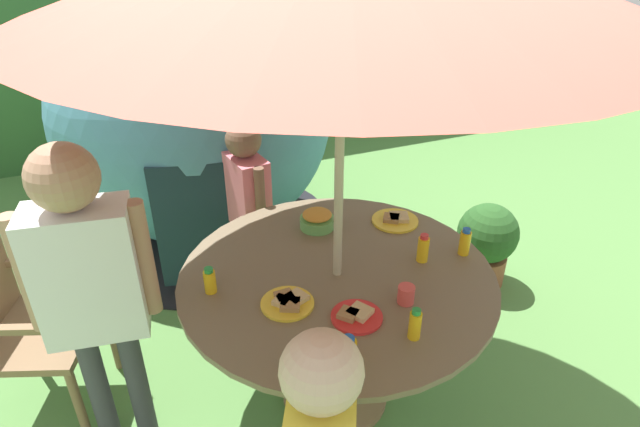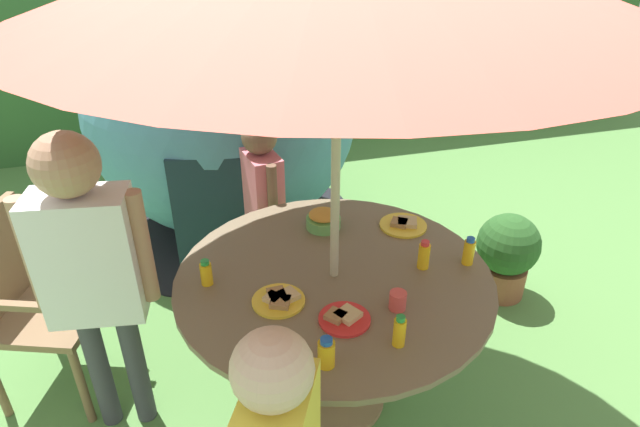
{
  "view_description": "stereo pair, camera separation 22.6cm",
  "coord_description": "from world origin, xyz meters",
  "px_view_note": "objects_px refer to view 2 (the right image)",
  "views": [
    {
      "loc": [
        -0.77,
        -1.68,
        2.1
      ],
      "look_at": [
        -0.02,
        0.13,
        0.97
      ],
      "focal_mm": 30.23,
      "sensor_mm": 36.0,
      "label": 1
    },
    {
      "loc": [
        -0.55,
        -1.75,
        2.1
      ],
      "look_at": [
        -0.02,
        0.13,
        0.97
      ],
      "focal_mm": 30.23,
      "sensor_mm": 36.0,
      "label": 2
    }
  ],
  "objects_px": {
    "wooden_chair": "(29,295)",
    "cup_near": "(398,301)",
    "plate_far_left": "(403,224)",
    "plate_near_left": "(279,299)",
    "juice_bottle_far_right": "(206,273)",
    "juice_bottle_mid_left": "(424,255)",
    "juice_bottle_near_right": "(399,331)",
    "plate_mid_right": "(344,318)",
    "child_in_pink_shirt": "(262,189)",
    "child_in_white_shirt": "(89,257)",
    "juice_bottle_center_front": "(469,251)",
    "potted_plant": "(507,253)",
    "snack_bowl": "(323,220)",
    "dome_tent": "(222,114)",
    "garden_table": "(333,306)",
    "juice_bottle_center_back": "(326,353)"
  },
  "relations": [
    {
      "from": "wooden_chair",
      "to": "cup_near",
      "type": "height_order",
      "value": "wooden_chair"
    },
    {
      "from": "plate_far_left",
      "to": "cup_near",
      "type": "bearing_deg",
      "value": -115.44
    },
    {
      "from": "wooden_chair",
      "to": "plate_near_left",
      "type": "height_order",
      "value": "wooden_chair"
    },
    {
      "from": "juice_bottle_far_right",
      "to": "juice_bottle_mid_left",
      "type": "bearing_deg",
      "value": -8.39
    },
    {
      "from": "juice_bottle_near_right",
      "to": "plate_mid_right",
      "type": "bearing_deg",
      "value": 130.3
    },
    {
      "from": "juice_bottle_near_right",
      "to": "juice_bottle_far_right",
      "type": "relative_size",
      "value": 1.12
    },
    {
      "from": "child_in_pink_shirt",
      "to": "juice_bottle_near_right",
      "type": "relative_size",
      "value": 8.81
    },
    {
      "from": "child_in_white_shirt",
      "to": "juice_bottle_near_right",
      "type": "xyz_separation_m",
      "value": [
        1.05,
        -0.6,
        -0.11
      ]
    },
    {
      "from": "plate_far_left",
      "to": "juice_bottle_center_front",
      "type": "relative_size",
      "value": 1.76
    },
    {
      "from": "potted_plant",
      "to": "juice_bottle_far_right",
      "type": "xyz_separation_m",
      "value": [
        -1.76,
        -0.43,
        0.5
      ]
    },
    {
      "from": "juice_bottle_far_right",
      "to": "juice_bottle_center_front",
      "type": "xyz_separation_m",
      "value": [
        1.1,
        -0.16,
        0.01
      ]
    },
    {
      "from": "child_in_white_shirt",
      "to": "juice_bottle_center_front",
      "type": "bearing_deg",
      "value": 0.36
    },
    {
      "from": "potted_plant",
      "to": "juice_bottle_center_front",
      "type": "distance_m",
      "value": 1.01
    },
    {
      "from": "wooden_chair",
      "to": "snack_bowl",
      "type": "xyz_separation_m",
      "value": [
        1.38,
        -0.11,
        0.25
      ]
    },
    {
      "from": "juice_bottle_far_right",
      "to": "plate_far_left",
      "type": "bearing_deg",
      "value": 11.97
    },
    {
      "from": "juice_bottle_mid_left",
      "to": "juice_bottle_near_right",
      "type": "bearing_deg",
      "value": -124.91
    },
    {
      "from": "plate_far_left",
      "to": "snack_bowl",
      "type": "bearing_deg",
      "value": 165.68
    },
    {
      "from": "snack_bowl",
      "to": "juice_bottle_mid_left",
      "type": "bearing_deg",
      "value": -53.38
    },
    {
      "from": "child_in_pink_shirt",
      "to": "cup_near",
      "type": "height_order",
      "value": "child_in_pink_shirt"
    },
    {
      "from": "child_in_pink_shirt",
      "to": "plate_mid_right",
      "type": "relative_size",
      "value": 5.71
    },
    {
      "from": "dome_tent",
      "to": "child_in_white_shirt",
      "type": "xyz_separation_m",
      "value": [
        -0.7,
        -1.65,
        0.05
      ]
    },
    {
      "from": "plate_mid_right",
      "to": "plate_far_left",
      "type": "bearing_deg",
      "value": 49.55
    },
    {
      "from": "snack_bowl",
      "to": "juice_bottle_near_right",
      "type": "distance_m",
      "value": 0.84
    },
    {
      "from": "dome_tent",
      "to": "child_in_white_shirt",
      "type": "bearing_deg",
      "value": -101.59
    },
    {
      "from": "garden_table",
      "to": "dome_tent",
      "type": "relative_size",
      "value": 0.61
    },
    {
      "from": "child_in_pink_shirt",
      "to": "juice_bottle_far_right",
      "type": "relative_size",
      "value": 9.83
    },
    {
      "from": "juice_bottle_center_front",
      "to": "juice_bottle_mid_left",
      "type": "xyz_separation_m",
      "value": [
        -0.2,
        0.02,
        0.0
      ]
    },
    {
      "from": "plate_mid_right",
      "to": "juice_bottle_center_front",
      "type": "distance_m",
      "value": 0.66
    },
    {
      "from": "wooden_chair",
      "to": "juice_bottle_near_right",
      "type": "height_order",
      "value": "wooden_chair"
    },
    {
      "from": "snack_bowl",
      "to": "plate_mid_right",
      "type": "height_order",
      "value": "snack_bowl"
    },
    {
      "from": "snack_bowl",
      "to": "juice_bottle_far_right",
      "type": "distance_m",
      "value": 0.65
    },
    {
      "from": "dome_tent",
      "to": "juice_bottle_center_front",
      "type": "bearing_deg",
      "value": -54.48
    },
    {
      "from": "plate_far_left",
      "to": "plate_mid_right",
      "type": "bearing_deg",
      "value": -130.45
    },
    {
      "from": "garden_table",
      "to": "plate_mid_right",
      "type": "distance_m",
      "value": 0.34
    },
    {
      "from": "child_in_pink_shirt",
      "to": "plate_near_left",
      "type": "relative_size",
      "value": 5.36
    },
    {
      "from": "plate_mid_right",
      "to": "juice_bottle_near_right",
      "type": "bearing_deg",
      "value": -49.7
    },
    {
      "from": "child_in_pink_shirt",
      "to": "potted_plant",
      "type": "bearing_deg",
      "value": 65.05
    },
    {
      "from": "plate_near_left",
      "to": "cup_near",
      "type": "distance_m",
      "value": 0.46
    },
    {
      "from": "garden_table",
      "to": "snack_bowl",
      "type": "xyz_separation_m",
      "value": [
        0.06,
        0.38,
        0.21
      ]
    },
    {
      "from": "potted_plant",
      "to": "cup_near",
      "type": "height_order",
      "value": "cup_near"
    },
    {
      "from": "snack_bowl",
      "to": "juice_bottle_mid_left",
      "type": "xyz_separation_m",
      "value": [
        0.32,
        -0.43,
        0.02
      ]
    },
    {
      "from": "child_in_white_shirt",
      "to": "plate_mid_right",
      "type": "relative_size",
      "value": 7.24
    },
    {
      "from": "plate_near_left",
      "to": "plate_mid_right",
      "type": "bearing_deg",
      "value": -38.75
    },
    {
      "from": "plate_mid_right",
      "to": "wooden_chair",
      "type": "bearing_deg",
      "value": 148.64
    },
    {
      "from": "dome_tent",
      "to": "plate_far_left",
      "type": "distance_m",
      "value": 1.66
    },
    {
      "from": "plate_near_left",
      "to": "juice_bottle_far_right",
      "type": "height_order",
      "value": "juice_bottle_far_right"
    },
    {
      "from": "juice_bottle_center_back",
      "to": "juice_bottle_near_right",
      "type": "bearing_deg",
      "value": 5.22
    },
    {
      "from": "dome_tent",
      "to": "juice_bottle_near_right",
      "type": "distance_m",
      "value": 2.27
    },
    {
      "from": "dome_tent",
      "to": "plate_near_left",
      "type": "height_order",
      "value": "dome_tent"
    },
    {
      "from": "plate_near_left",
      "to": "cup_near",
      "type": "relative_size",
      "value": 2.82
    }
  ]
}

